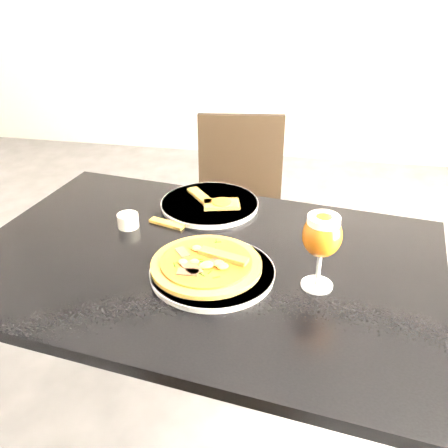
% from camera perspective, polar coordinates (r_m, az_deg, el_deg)
% --- Properties ---
extents(dining_table, '(1.30, 0.96, 0.75)m').
position_cam_1_polar(dining_table, '(1.34, -2.50, -7.09)').
color(dining_table, black).
rests_on(dining_table, ground).
extents(chair_far, '(0.44, 0.44, 0.84)m').
position_cam_1_polar(chair_far, '(2.17, 1.77, 1.96)').
color(chair_far, black).
rests_on(chair_far, ground).
extents(plate_main, '(0.41, 0.41, 0.02)m').
position_cam_1_polar(plate_main, '(1.22, -1.34, -5.54)').
color(plate_main, silver).
rests_on(plate_main, dining_table).
extents(pizza, '(0.27, 0.27, 0.03)m').
position_cam_1_polar(pizza, '(1.22, -1.98, -4.55)').
color(pizza, olive).
rests_on(pizza, plate_main).
extents(plate_second, '(0.39, 0.39, 0.02)m').
position_cam_1_polar(plate_second, '(1.54, -1.65, 2.27)').
color(plate_second, silver).
rests_on(plate_second, dining_table).
extents(crust_scraps, '(0.19, 0.15, 0.02)m').
position_cam_1_polar(crust_scraps, '(1.52, -1.10, 2.62)').
color(crust_scraps, olive).
rests_on(crust_scraps, plate_second).
extents(loose_crust, '(0.11, 0.06, 0.01)m').
position_cam_1_polar(loose_crust, '(1.44, -6.55, 0.06)').
color(loose_crust, olive).
rests_on(loose_crust, dining_table).
extents(sauce_cup, '(0.06, 0.06, 0.04)m').
position_cam_1_polar(sauce_cup, '(1.44, -10.92, 0.45)').
color(sauce_cup, silver).
rests_on(sauce_cup, dining_table).
extents(beer_glass, '(0.09, 0.09, 0.19)m').
position_cam_1_polar(beer_glass, '(1.13, 11.15, -1.34)').
color(beer_glass, '#B3B7BC').
rests_on(beer_glass, dining_table).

